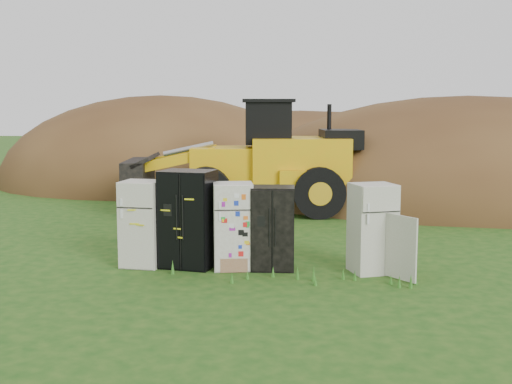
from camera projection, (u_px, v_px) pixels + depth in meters
ground at (258, 269)px, 13.06m from camera, size 120.00×120.00×0.00m
fridge_leftmost at (142, 224)px, 13.20m from camera, size 0.84×0.81×1.77m
fridge_black_side at (188, 219)px, 13.12m from camera, size 1.15×0.97×1.99m
fridge_sticker at (233, 226)px, 12.98m from camera, size 0.91×0.86×1.75m
fridge_dark_mid at (273, 228)px, 12.94m from camera, size 0.91×0.76×1.69m
fridge_open_door at (373, 228)px, 12.68m from camera, size 1.01×0.98×1.77m
wheel_loader at (239, 156)px, 19.91m from camera, size 7.63×3.96×3.52m
dirt_mound_right at (464, 198)px, 23.44m from camera, size 16.89×12.39×7.40m
dirt_mound_left at (162, 184)px, 27.67m from camera, size 14.10×10.57×7.60m
dirt_mound_back at (300, 178)px, 29.93m from camera, size 19.47×12.98×6.29m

